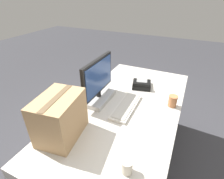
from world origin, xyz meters
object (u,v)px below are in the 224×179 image
Objects in this scene: monitor at (98,85)px; spoon at (172,124)px; cardboard_box at (60,117)px; paper_cup_right at (173,101)px; paper_cup_left at (127,166)px; desk_phone at (142,84)px; keyboard at (126,107)px.

monitor is 0.70m from spoon.
spoon is 0.84m from cardboard_box.
paper_cup_left is at bearing 170.17° from paper_cup_right.
paper_cup_right is at bearing -137.17° from desk_phone.
paper_cup_left reaches higher than desk_phone.
paper_cup_left is 0.61× the size of spoon.
cardboard_box is at bearing 179.44° from spoon.
desk_phone is 0.62× the size of cardboard_box.
spoon is at bearing -155.14° from desk_phone.
monitor is at bearing 40.54° from paper_cup_left.
monitor is 0.52m from desk_phone.
cardboard_box is (0.08, 0.52, 0.11)m from paper_cup_left.
monitor is 4.58× the size of paper_cup_right.
keyboard is 1.15× the size of cardboard_box.
paper_cup_right is 0.97m from cardboard_box.
keyboard is (-0.01, -0.28, -0.15)m from monitor.
keyboard is at bearing -30.90° from cardboard_box.
paper_cup_right is 0.26m from spoon.
paper_cup_right is at bearing -73.73° from monitor.
paper_cup_right is (0.78, -0.14, 0.01)m from paper_cup_left.
paper_cup_left is (-1.01, -0.21, 0.02)m from desk_phone.
paper_cup_left is (-0.59, -0.51, -0.12)m from monitor.
paper_cup_left is 0.79m from paper_cup_right.
paper_cup_right is (0.19, -0.64, -0.11)m from monitor.
desk_phone is (0.41, -0.29, -0.14)m from monitor.
paper_cup_left is 0.88× the size of paper_cup_right.
keyboard is 2.91× the size of spoon.
desk_phone is 0.98m from cardboard_box.
monitor is at bearing 87.62° from keyboard.
keyboard is 0.60m from cardboard_box.
monitor reaches higher than keyboard.
desk_phone is at bearing -35.33° from monitor.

